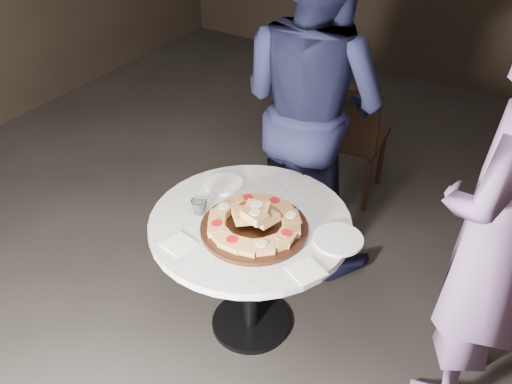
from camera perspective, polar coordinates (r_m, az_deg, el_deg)
floor at (r=3.08m, az=0.14°, el=-13.61°), size 7.00×7.00×0.00m
table at (r=2.70m, az=-0.57°, el=-5.01°), size 1.00×1.00×0.70m
serving_board at (r=2.56m, az=-0.18°, el=-3.62°), size 0.59×0.59×0.02m
focaccia_pile at (r=2.54m, az=-0.15°, el=-2.88°), size 0.43×0.43×0.12m
plate_left at (r=2.85m, az=-3.20°, el=0.81°), size 0.25×0.25×0.01m
plate_right at (r=2.53m, az=8.20°, el=-4.70°), size 0.25×0.25×0.01m
water_glass at (r=2.65m, az=-5.70°, el=-1.49°), size 0.10×0.10×0.07m
napkin_near at (r=2.51m, az=-7.77°, el=-5.15°), size 0.14×0.14×0.01m
napkin_far at (r=2.37m, az=5.06°, el=-7.89°), size 0.17×0.17×0.01m
chair_far at (r=3.73m, az=9.35°, el=5.79°), size 0.46×0.47×0.87m
diner_navy at (r=3.10m, az=5.71°, el=8.73°), size 1.06×0.92×1.88m
diner_teal at (r=2.40m, az=22.90°, el=-3.76°), size 0.53×0.73×1.84m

